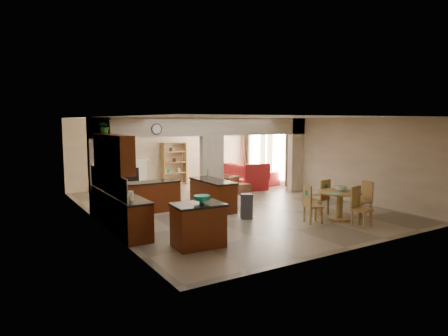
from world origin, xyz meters
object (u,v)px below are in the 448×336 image
kitchen_island (198,225)px  armchair (226,184)px  sofa (248,174)px  dining_table (340,201)px

kitchen_island → armchair: size_ratio=1.58×
sofa → armchair: size_ratio=3.94×
dining_table → armchair: bearing=94.7°
dining_table → armchair: (-0.43, 5.17, -0.20)m
sofa → armchair: bearing=119.4°
dining_table → sofa: bearing=76.5°
kitchen_island → sofa: bearing=52.1°
sofa → armchair: (-2.04, -1.52, -0.09)m
kitchen_island → sofa: kitchen_island is taller
dining_table → sofa: 6.88m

